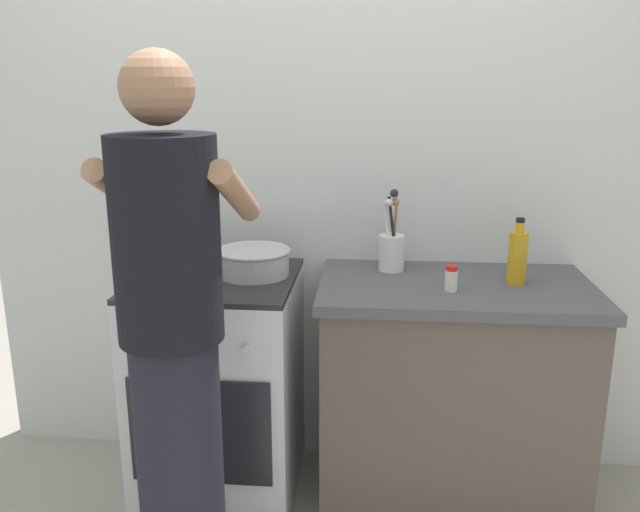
{
  "coord_description": "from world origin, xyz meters",
  "views": [
    {
      "loc": [
        0.26,
        -2.16,
        1.61
      ],
      "look_at": [
        0.05,
        0.12,
        1.0
      ],
      "focal_mm": 36.5,
      "sensor_mm": 36.0,
      "label": 1
    }
  ],
  "objects_px": {
    "spice_bottle": "(451,279)",
    "person": "(174,350)",
    "oil_bottle": "(518,256)",
    "utensil_crock": "(392,248)",
    "stove_range": "(220,386)",
    "pot": "(178,263)",
    "mixing_bowl": "(254,261)"
  },
  "relations": [
    {
      "from": "stove_range",
      "to": "pot",
      "type": "bearing_deg",
      "value": -175.34
    },
    {
      "from": "pot",
      "to": "utensil_crock",
      "type": "relative_size",
      "value": 0.74
    },
    {
      "from": "pot",
      "to": "oil_bottle",
      "type": "height_order",
      "value": "oil_bottle"
    },
    {
      "from": "oil_bottle",
      "to": "person",
      "type": "distance_m",
      "value": 1.27
    },
    {
      "from": "mixing_bowl",
      "to": "person",
      "type": "height_order",
      "value": "person"
    },
    {
      "from": "oil_bottle",
      "to": "person",
      "type": "height_order",
      "value": "person"
    },
    {
      "from": "oil_bottle",
      "to": "spice_bottle",
      "type": "bearing_deg",
      "value": -155.24
    },
    {
      "from": "utensil_crock",
      "to": "person",
      "type": "bearing_deg",
      "value": -130.22
    },
    {
      "from": "utensil_crock",
      "to": "oil_bottle",
      "type": "xyz_separation_m",
      "value": [
        0.45,
        -0.13,
        0.01
      ]
    },
    {
      "from": "oil_bottle",
      "to": "pot",
      "type": "bearing_deg",
      "value": -178.3
    },
    {
      "from": "utensil_crock",
      "to": "oil_bottle",
      "type": "height_order",
      "value": "utensil_crock"
    },
    {
      "from": "utensil_crock",
      "to": "person",
      "type": "relative_size",
      "value": 0.19
    },
    {
      "from": "spice_bottle",
      "to": "person",
      "type": "relative_size",
      "value": 0.05
    },
    {
      "from": "stove_range",
      "to": "person",
      "type": "height_order",
      "value": "person"
    },
    {
      "from": "oil_bottle",
      "to": "person",
      "type": "xyz_separation_m",
      "value": [
        -1.09,
        -0.62,
        -0.14
      ]
    },
    {
      "from": "pot",
      "to": "spice_bottle",
      "type": "relative_size",
      "value": 2.57
    },
    {
      "from": "person",
      "to": "spice_bottle",
      "type": "bearing_deg",
      "value": 31.14
    },
    {
      "from": "stove_range",
      "to": "person",
      "type": "relative_size",
      "value": 0.53
    },
    {
      "from": "spice_bottle",
      "to": "person",
      "type": "height_order",
      "value": "person"
    },
    {
      "from": "spice_bottle",
      "to": "person",
      "type": "distance_m",
      "value": 0.99
    },
    {
      "from": "mixing_bowl",
      "to": "spice_bottle",
      "type": "relative_size",
      "value": 3.07
    },
    {
      "from": "pot",
      "to": "spice_bottle",
      "type": "bearing_deg",
      "value": -4.33
    },
    {
      "from": "stove_range",
      "to": "spice_bottle",
      "type": "xyz_separation_m",
      "value": [
        0.87,
        -0.09,
        0.5
      ]
    },
    {
      "from": "pot",
      "to": "utensil_crock",
      "type": "bearing_deg",
      "value": 11.82
    },
    {
      "from": "stove_range",
      "to": "mixing_bowl",
      "type": "relative_size",
      "value": 3.18
    },
    {
      "from": "utensil_crock",
      "to": "person",
      "type": "xyz_separation_m",
      "value": [
        -0.64,
        -0.76,
        -0.13
      ]
    },
    {
      "from": "person",
      "to": "utensil_crock",
      "type": "bearing_deg",
      "value": 49.78
    },
    {
      "from": "person",
      "to": "pot",
      "type": "bearing_deg",
      "value": 105.63
    },
    {
      "from": "spice_bottle",
      "to": "person",
      "type": "xyz_separation_m",
      "value": [
        -0.85,
        -0.51,
        -0.08
      ]
    },
    {
      "from": "stove_range",
      "to": "utensil_crock",
      "type": "distance_m",
      "value": 0.87
    },
    {
      "from": "mixing_bowl",
      "to": "utensil_crock",
      "type": "relative_size",
      "value": 0.88
    },
    {
      "from": "stove_range",
      "to": "pot",
      "type": "height_order",
      "value": "pot"
    }
  ]
}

